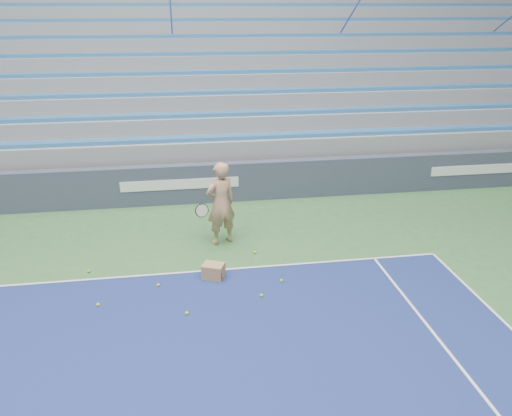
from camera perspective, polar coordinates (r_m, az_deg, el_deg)
The scene contains 11 objects.
sponsor_barrier at distance 13.92m, azimuth -8.64°, elevation 2.71°, with size 30.00×0.32×1.10m.
bleachers at distance 19.07m, azimuth -9.18°, elevation 13.53°, with size 31.00×9.15×7.30m.
tennis_player at distance 11.27m, azimuth -4.06°, elevation 0.50°, with size 1.02×0.97×1.95m.
ball_box at distance 10.15m, azimuth -4.89°, elevation -7.21°, with size 0.50×0.46×0.31m.
tennis_ball_0 at distance 10.07m, azimuth -11.11°, elevation -8.65°, with size 0.07×0.07×0.07m, color #A9D32B.
tennis_ball_1 at distance 11.12m, azimuth -0.12°, elevation -5.08°, with size 0.07×0.07×0.07m, color #A9D32B.
tennis_ball_2 at distance 10.93m, azimuth -18.57°, elevation -6.85°, with size 0.07×0.07×0.07m, color #A9D32B.
tennis_ball_3 at distance 9.16m, azimuth -7.91°, elevation -11.82°, with size 0.07×0.07×0.07m, color #A9D32B.
tennis_ball_4 at distance 10.05m, azimuth 2.93°, elevation -8.29°, with size 0.07×0.07×0.07m, color #A9D32B.
tennis_ball_5 at distance 9.57m, azimuth 0.63°, elevation -9.95°, with size 0.07×0.07×0.07m, color #A9D32B.
tennis_ball_6 at distance 9.74m, azimuth -17.61°, elevation -10.50°, with size 0.07×0.07×0.07m, color #A9D32B.
Camera 1 is at (0.11, 2.74, 5.12)m, focal length 35.00 mm.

